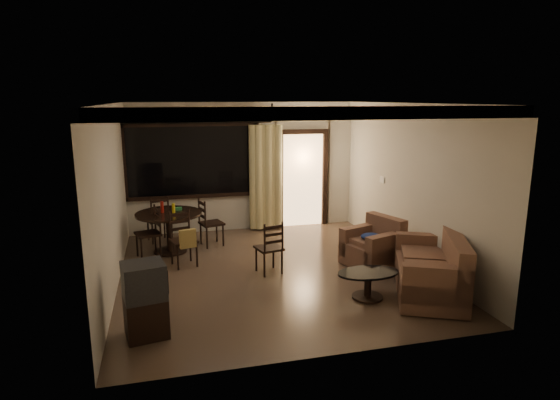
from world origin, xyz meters
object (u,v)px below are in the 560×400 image
object	(u,v)px
dining_chair_north	(159,228)
tv_cabinet	(145,300)
armchair	(374,246)
sofa	(434,271)
dining_chair_west	(149,243)
dining_chair_east	(211,232)
dining_chair_south	(184,249)
side_chair	(269,257)
dining_table	(169,221)
coffee_table	(368,280)

from	to	relation	value
dining_chair_north	tv_cabinet	bearing A→B (deg)	72.58
dining_chair_north	armchair	distance (m)	4.37
sofa	dining_chair_west	bearing A→B (deg)	171.18
dining_chair_west	sofa	bearing A→B (deg)	40.95
dining_chair_west	dining_chair_north	size ratio (longest dim) A/B	1.00
tv_cabinet	armchair	distance (m)	4.14
dining_chair_north	armchair	world-z (taller)	dining_chair_north
dining_chair_east	dining_chair_north	distance (m)	1.15
dining_chair_south	side_chair	distance (m)	1.54
sofa	armchair	size ratio (longest dim) A/B	1.83
sofa	armchair	bearing A→B (deg)	127.80
dining_table	dining_chair_east	world-z (taller)	dining_table
dining_chair_north	coffee_table	distance (m)	4.70
sofa	coffee_table	bearing A→B (deg)	-161.49
dining_table	armchair	size ratio (longest dim) A/B	1.17
dining_chair_west	dining_chair_east	bearing A→B (deg)	95.16
side_chair	dining_table	bearing A→B (deg)	-56.68
dining_chair_west	armchair	size ratio (longest dim) A/B	0.90
armchair	dining_chair_north	bearing A→B (deg)	127.76
dining_chair_east	tv_cabinet	distance (m)	3.65
armchair	side_chair	bearing A→B (deg)	157.83
armchair	coffee_table	world-z (taller)	armchair
dining_table	sofa	size ratio (longest dim) A/B	0.64
dining_chair_north	coffee_table	xyz separation A→B (m)	(2.98, -3.63, -0.01)
side_chair	dining_chair_north	bearing A→B (deg)	-64.60
tv_cabinet	side_chair	size ratio (longest dim) A/B	1.04
dining_chair_east	sofa	size ratio (longest dim) A/B	0.49
tv_cabinet	dining_chair_west	bearing A→B (deg)	79.58
dining_chair_south	side_chair	xyz separation A→B (m)	(1.37, -0.70, -0.04)
dining_chair_east	dining_chair_north	size ratio (longest dim) A/B	1.00
dining_chair_west	side_chair	bearing A→B (deg)	41.13
dining_chair_south	armchair	xyz separation A→B (m)	(3.23, -0.79, 0.04)
sofa	tv_cabinet	bearing A→B (deg)	-151.62
dining_table	coffee_table	world-z (taller)	dining_table
tv_cabinet	sofa	world-z (taller)	tv_cabinet
dining_chair_west	dining_table	bearing A→B (deg)	105.15
dining_chair_east	dining_chair_south	bearing A→B (deg)	135.70
armchair	dining_chair_east	bearing A→B (deg)	125.93
dining_chair_east	sofa	distance (m)	4.37
armchair	sofa	bearing A→B (deg)	-96.31
dining_chair_south	sofa	xyz separation A→B (m)	(3.54, -2.16, 0.06)
dining_chair_west	coffee_table	distance (m)	4.11
dining_table	dining_chair_east	bearing A→B (deg)	15.29
dining_chair_north	tv_cabinet	distance (m)	4.00
coffee_table	dining_chair_south	bearing A→B (deg)	141.13
tv_cabinet	armchair	xyz separation A→B (m)	(3.81, 1.62, -0.13)
dining_chair_west	coffee_table	world-z (taller)	dining_chair_west
coffee_table	side_chair	world-z (taller)	side_chair
dining_chair_north	tv_cabinet	size ratio (longest dim) A/B	1.01
dining_chair_east	tv_cabinet	world-z (taller)	dining_chair_east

